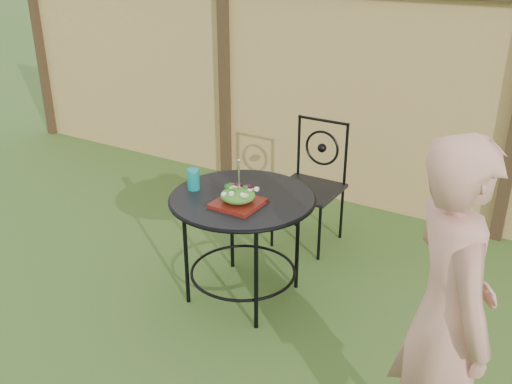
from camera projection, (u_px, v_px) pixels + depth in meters
ground at (205, 327)px, 3.51m from camera, size 60.00×60.00×0.00m
fence at (354, 99)px, 4.84m from camera, size 8.00×0.12×1.90m
patio_table at (243, 216)px, 3.60m from camera, size 0.92×0.92×0.72m
patio_chair at (312, 181)px, 4.35m from camera, size 0.46×0.46×0.95m
diner at (446, 317)px, 2.31m from camera, size 0.64×0.68×1.57m
salad_plate at (238, 203)px, 3.42m from camera, size 0.27×0.27×0.02m
salad at (238, 195)px, 3.40m from camera, size 0.21×0.21×0.08m
fork at (239, 176)px, 3.34m from camera, size 0.01×0.01×0.18m
drinking_glass at (193, 179)px, 3.62m from camera, size 0.08×0.08×0.14m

